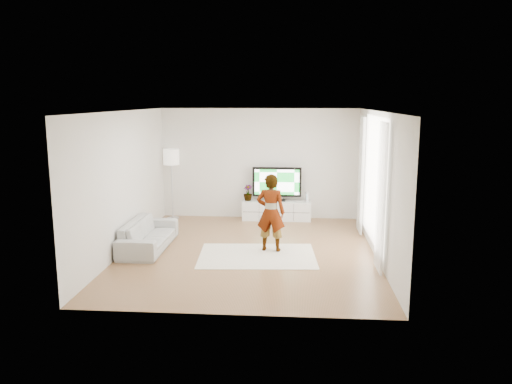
# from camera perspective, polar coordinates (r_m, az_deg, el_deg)

# --- Properties ---
(floor) EXTENTS (6.00, 6.00, 0.00)m
(floor) POSITION_cam_1_polar(r_m,az_deg,el_deg) (10.12, -0.86, -6.83)
(floor) COLOR #946243
(floor) RESTS_ON ground
(ceiling) EXTENTS (6.00, 6.00, 0.00)m
(ceiling) POSITION_cam_1_polar(r_m,az_deg,el_deg) (9.66, -0.90, 9.23)
(ceiling) COLOR white
(ceiling) RESTS_ON wall_back
(wall_left) EXTENTS (0.02, 6.00, 2.80)m
(wall_left) POSITION_cam_1_polar(r_m,az_deg,el_deg) (10.32, -14.84, 1.15)
(wall_left) COLOR silver
(wall_left) RESTS_ON floor
(wall_right) EXTENTS (0.02, 6.00, 2.80)m
(wall_right) POSITION_cam_1_polar(r_m,az_deg,el_deg) (9.88, 13.71, 0.80)
(wall_right) COLOR silver
(wall_right) RESTS_ON floor
(wall_back) EXTENTS (5.00, 0.02, 2.80)m
(wall_back) POSITION_cam_1_polar(r_m,az_deg,el_deg) (12.75, 0.34, 3.25)
(wall_back) COLOR silver
(wall_back) RESTS_ON floor
(wall_front) EXTENTS (5.00, 0.02, 2.80)m
(wall_front) POSITION_cam_1_polar(r_m,az_deg,el_deg) (6.87, -3.15, -3.14)
(wall_front) COLOR silver
(wall_front) RESTS_ON floor
(window) EXTENTS (0.01, 2.60, 2.50)m
(window) POSITION_cam_1_polar(r_m,az_deg,el_deg) (10.17, 13.34, 1.37)
(window) COLOR white
(window) RESTS_ON wall_right
(curtain_near) EXTENTS (0.04, 0.70, 2.60)m
(curtain_near) POSITION_cam_1_polar(r_m,az_deg,el_deg) (8.91, 14.09, -0.59)
(curtain_near) COLOR white
(curtain_near) RESTS_ON floor
(curtain_far) EXTENTS (0.04, 0.70, 2.60)m
(curtain_far) POSITION_cam_1_polar(r_m,az_deg,el_deg) (11.44, 11.93, 1.92)
(curtain_far) COLOR white
(curtain_far) RESTS_ON floor
(media_console) EXTENTS (1.73, 0.49, 0.49)m
(media_console) POSITION_cam_1_polar(r_m,az_deg,el_deg) (12.69, 2.37, -2.10)
(media_console) COLOR white
(media_console) RESTS_ON floor
(television) EXTENTS (1.23, 0.24, 0.86)m
(television) POSITION_cam_1_polar(r_m,az_deg,el_deg) (12.59, 2.40, 1.07)
(television) COLOR black
(television) RESTS_ON media_console
(game_console) EXTENTS (0.09, 0.18, 0.24)m
(game_console) POSITION_cam_1_polar(r_m,az_deg,el_deg) (12.62, 5.82, -0.54)
(game_console) COLOR white
(game_console) RESTS_ON media_console
(potted_plant) EXTENTS (0.28, 0.28, 0.40)m
(potted_plant) POSITION_cam_1_polar(r_m,az_deg,el_deg) (12.65, -0.93, -0.08)
(potted_plant) COLOR #3F7238
(potted_plant) RESTS_ON media_console
(rug) EXTENTS (2.36, 1.78, 0.01)m
(rug) POSITION_cam_1_polar(r_m,az_deg,el_deg) (9.84, 0.13, -7.29)
(rug) COLOR silver
(rug) RESTS_ON floor
(player) EXTENTS (0.61, 0.44, 1.57)m
(player) POSITION_cam_1_polar(r_m,az_deg,el_deg) (9.97, 1.70, -2.36)
(player) COLOR #334772
(player) RESTS_ON rug
(sofa) EXTENTS (0.78, 1.99, 0.58)m
(sofa) POSITION_cam_1_polar(r_m,az_deg,el_deg) (10.50, -12.18, -4.77)
(sofa) COLOR #B5B5B0
(sofa) RESTS_ON floor
(floor_lamp) EXTENTS (0.40, 0.40, 1.79)m
(floor_lamp) POSITION_cam_1_polar(r_m,az_deg,el_deg) (12.78, -9.66, 3.63)
(floor_lamp) COLOR silver
(floor_lamp) RESTS_ON floor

